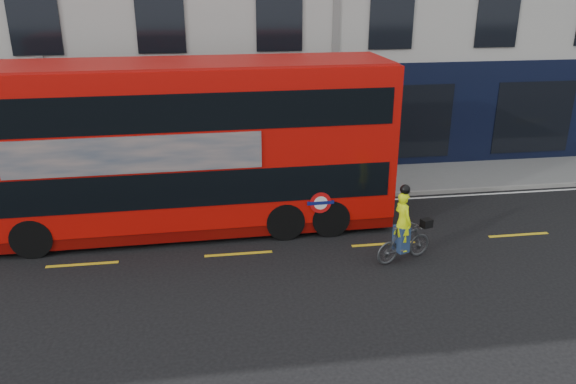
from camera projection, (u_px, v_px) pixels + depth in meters
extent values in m
plane|color=black|center=(402.00, 270.00, 14.08)|extent=(120.00, 120.00, 0.00)
cube|color=slate|center=(341.00, 182.00, 20.07)|extent=(60.00, 3.00, 0.12)
cube|color=gray|center=(352.00, 197.00, 18.68)|extent=(60.00, 0.12, 0.13)
cube|color=black|center=(333.00, 119.00, 20.75)|extent=(50.00, 0.08, 4.00)
cube|color=silver|center=(354.00, 202.00, 18.43)|extent=(58.00, 0.10, 0.01)
cube|color=red|center=(179.00, 142.00, 15.58)|extent=(11.89, 2.89, 4.26)
cube|color=#630603|center=(184.00, 217.00, 16.39)|extent=(11.89, 2.83, 0.32)
cube|color=black|center=(181.00, 174.00, 15.92)|extent=(11.42, 2.92, 0.97)
cube|color=black|center=(176.00, 102.00, 15.19)|extent=(11.42, 2.92, 0.97)
cube|color=#A30F0B|center=(173.00, 63.00, 14.82)|extent=(11.65, 2.78, 0.09)
cube|color=black|center=(382.00, 163.00, 16.83)|extent=(0.08, 2.42, 0.97)
cube|color=black|center=(386.00, 95.00, 16.11)|extent=(0.08, 2.42, 0.97)
cube|color=tan|center=(134.00, 155.00, 14.12)|extent=(6.46, 0.15, 0.97)
cylinder|color=red|center=(321.00, 203.00, 15.44)|extent=(0.60, 0.03, 0.60)
cylinder|color=white|center=(321.00, 203.00, 15.43)|extent=(0.39, 0.03, 0.39)
cube|color=#0C1459|center=(321.00, 203.00, 15.43)|extent=(0.75, 0.03, 0.10)
cylinder|color=black|center=(321.00, 202.00, 16.95)|extent=(1.12, 2.76, 1.08)
cylinder|color=black|center=(279.00, 205.00, 16.75)|extent=(1.12, 2.76, 1.08)
cylinder|color=black|center=(43.00, 219.00, 15.72)|extent=(1.12, 2.76, 1.08)
imported|color=#3E4143|center=(404.00, 243.00, 14.41)|extent=(1.71, 0.97, 0.99)
imported|color=#C7E10A|center=(403.00, 221.00, 14.15)|extent=(0.53, 0.66, 1.55)
cube|color=black|center=(426.00, 223.00, 14.56)|extent=(0.33, 0.29, 0.22)
cube|color=navy|center=(401.00, 239.00, 14.32)|extent=(0.40, 0.45, 0.69)
sphere|color=black|center=(405.00, 190.00, 13.84)|extent=(0.26, 0.26, 0.26)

